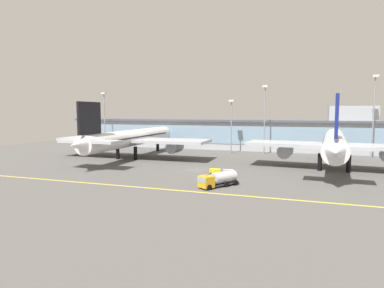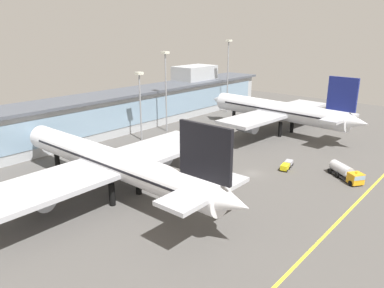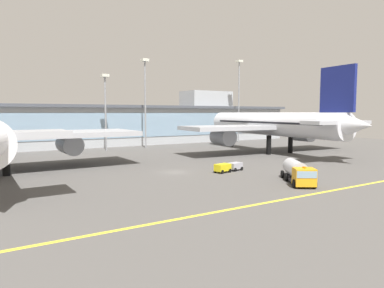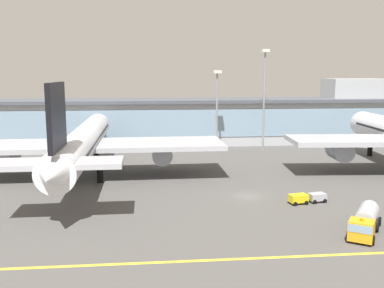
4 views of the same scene
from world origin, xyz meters
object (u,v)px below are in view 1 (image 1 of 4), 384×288
(apron_light_mast_west, at_px, (104,111))
(apron_light_mast_east, at_px, (265,109))
(apron_light_mast_centre, at_px, (231,117))
(airliner_near_left, at_px, (132,138))
(fuel_tanker_truck, at_px, (218,179))
(baggage_tug_near, at_px, (221,172))
(airliner_near_right, at_px, (335,144))
(apron_light_mast_far_east, at_px, (374,105))

(apron_light_mast_west, xyz_separation_m, apron_light_mast_east, (66.75, -1.74, 0.62))
(apron_light_mast_centre, bearing_deg, apron_light_mast_east, 7.14)
(apron_light_mast_west, bearing_deg, airliner_near_left, -43.73)
(airliner_near_left, xyz_separation_m, fuel_tanker_truck, (36.53, -30.89, -4.85))
(fuel_tanker_truck, xyz_separation_m, baggage_tug_near, (-2.35, 12.38, -0.72))
(apron_light_mast_west, relative_size, apron_light_mast_centre, 1.20)
(baggage_tug_near, height_order, apron_light_mast_centre, apron_light_mast_centre)
(airliner_near_right, distance_m, apron_light_mast_west, 92.55)
(airliner_near_left, relative_size, baggage_tug_near, 10.39)
(fuel_tanker_truck, bearing_deg, airliner_near_left, -95.98)
(apron_light_mast_centre, height_order, apron_light_mast_east, apron_light_mast_east)
(apron_light_mast_centre, relative_size, apron_light_mast_east, 0.80)
(apron_light_mast_west, distance_m, apron_light_mast_far_east, 101.21)
(airliner_near_left, height_order, baggage_tug_near, airliner_near_left)
(airliner_near_left, xyz_separation_m, apron_light_mast_far_east, (73.55, 26.71, 10.78))
(apron_light_mast_far_east, bearing_deg, apron_light_mast_east, -176.66)
(apron_light_mast_far_east, bearing_deg, apron_light_mast_west, -179.85)
(airliner_near_left, relative_size, fuel_tanker_truck, 6.80)
(apron_light_mast_west, height_order, apron_light_mast_far_east, apron_light_mast_far_east)
(apron_light_mast_west, distance_m, apron_light_mast_east, 66.78)
(fuel_tanker_truck, bearing_deg, airliner_near_right, 175.14)
(baggage_tug_near, xyz_separation_m, apron_light_mast_east, (4.94, 43.21, 14.92))
(baggage_tug_near, xyz_separation_m, apron_light_mast_far_east, (39.38, 45.22, 16.34))
(baggage_tug_near, bearing_deg, airliner_near_right, -158.92)
(apron_light_mast_centre, relative_size, apron_light_mast_far_east, 0.72)
(apron_light_mast_west, bearing_deg, apron_light_mast_far_east, 0.15)
(airliner_near_left, xyz_separation_m, apron_light_mast_east, (39.12, 24.70, 9.36))
(apron_light_mast_west, bearing_deg, fuel_tanker_truck, -41.78)
(airliner_near_right, height_order, apron_light_mast_west, apron_light_mast_west)
(apron_light_mast_centre, distance_m, apron_light_mast_far_east, 46.34)
(fuel_tanker_truck, distance_m, apron_light_mast_east, 57.43)
(fuel_tanker_truck, bearing_deg, apron_light_mast_far_east, -178.49)
(airliner_near_left, height_order, fuel_tanker_truck, airliner_near_left)
(apron_light_mast_west, bearing_deg, apron_light_mast_centre, -3.31)
(apron_light_mast_centre, bearing_deg, airliner_near_right, -37.74)
(airliner_near_right, relative_size, fuel_tanker_truck, 5.98)
(baggage_tug_near, distance_m, apron_light_mast_centre, 44.00)
(baggage_tug_near, bearing_deg, apron_light_mast_centre, -92.51)
(fuel_tanker_truck, distance_m, apron_light_mast_west, 87.10)
(baggage_tug_near, bearing_deg, fuel_tanker_truck, 89.22)
(airliner_near_left, xyz_separation_m, apron_light_mast_west, (-27.64, 26.43, 8.74))
(apron_light_mast_far_east, bearing_deg, airliner_near_left, -160.05)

